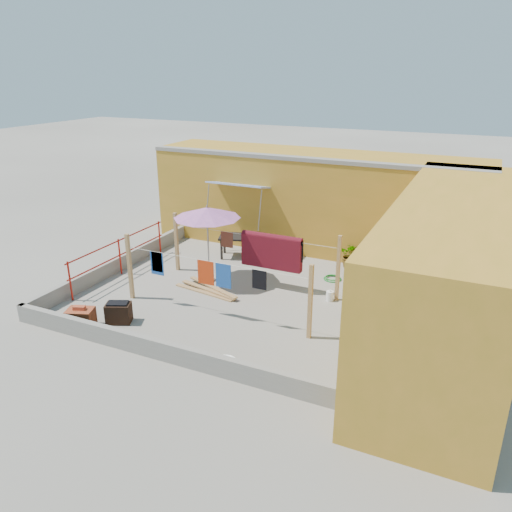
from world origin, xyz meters
name	(u,v)px	position (x,y,z in m)	size (l,w,h in m)	color
ground	(239,294)	(0.00, 0.00, 0.00)	(80.00, 80.00, 0.00)	#9E998E
wall_back	(314,200)	(0.50, 4.69, 1.61)	(11.00, 3.27, 3.21)	#BD8229
wall_right	(449,271)	(5.20, 0.00, 1.60)	(2.40, 9.00, 3.20)	#BD8229
parapet_front	(162,350)	(0.00, -3.58, 0.22)	(8.30, 0.16, 0.44)	gray
parapet_left	(119,264)	(-4.08, 0.00, 0.22)	(0.16, 7.30, 0.44)	gray
red_railing	(119,251)	(-3.85, -0.20, 0.72)	(0.05, 4.20, 1.10)	#A51A10
clothesline_rig	(263,255)	(0.47, 0.54, 1.04)	(5.09, 2.35, 1.80)	tan
patio_umbrella	(207,213)	(-1.22, 0.50, 2.02)	(2.10, 2.10, 2.25)	gray
outdoor_table	(243,238)	(-1.18, 2.64, 0.64)	(1.69, 1.22, 0.71)	black
brick_stack	(81,318)	(-2.60, -3.20, 0.23)	(0.73, 0.64, 0.54)	#9A4723
lumber_pile	(208,290)	(-0.84, -0.21, 0.06)	(2.05, 0.87, 0.13)	tan
brazier	(119,312)	(-1.92, -2.64, 0.26)	(0.69, 0.59, 0.53)	black
white_basin	(225,363)	(1.29, -3.20, 0.05)	(0.53, 0.53, 0.09)	white
water_jug_a	(330,296)	(2.35, 0.67, 0.14)	(0.20, 0.20, 0.31)	white
water_jug_b	(387,292)	(3.70, 1.52, 0.15)	(0.21, 0.21, 0.33)	white
green_hose	(333,278)	(2.01, 2.07, 0.04)	(0.52, 0.52, 0.08)	#1B7B2A
plant_back_a	(351,255)	(2.24, 3.20, 0.41)	(0.74, 0.64, 0.82)	#245B1A
plant_back_b	(369,265)	(2.88, 2.76, 0.37)	(0.41, 0.41, 0.74)	#245B1A
plant_right_a	(373,268)	(3.07, 2.51, 0.39)	(0.41, 0.28, 0.78)	#245B1A
plant_right_b	(351,302)	(3.09, 0.00, 0.40)	(0.44, 0.35, 0.80)	#245B1A
plant_right_c	(364,332)	(3.70, -1.21, 0.32)	(0.58, 0.50, 0.65)	#245B1A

